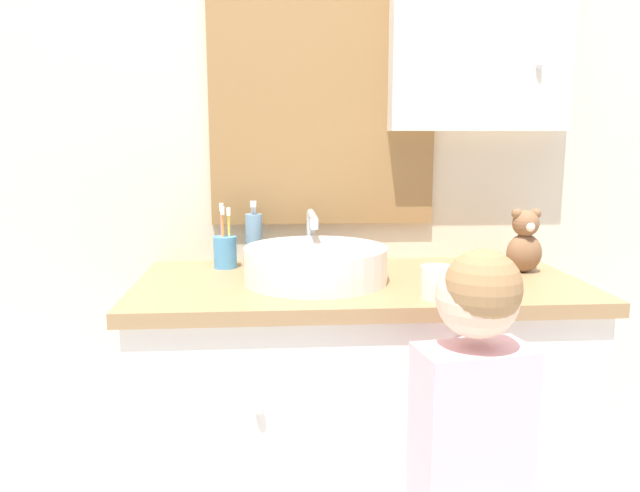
% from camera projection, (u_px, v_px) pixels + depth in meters
% --- Properties ---
extents(wall_back, '(3.20, 0.18, 2.50)m').
position_uv_depth(wall_back, '(355.00, 105.00, 1.87)').
color(wall_back, beige).
rests_on(wall_back, ground_plane).
extents(vanity_counter, '(1.16, 0.57, 0.82)m').
position_uv_depth(vanity_counter, '(357.00, 423.00, 1.72)').
color(vanity_counter, silver).
rests_on(vanity_counter, ground_plane).
extents(sink_basin, '(0.37, 0.42, 0.17)m').
position_uv_depth(sink_basin, '(316.00, 263.00, 1.62)').
color(sink_basin, white).
rests_on(sink_basin, vanity_counter).
extents(toothbrush_holder, '(0.07, 0.07, 0.19)m').
position_uv_depth(toothbrush_holder, '(225.00, 250.00, 1.78)').
color(toothbrush_holder, '#4C93C6').
rests_on(toothbrush_holder, vanity_counter).
extents(soap_dispenser, '(0.05, 0.05, 0.19)m').
position_uv_depth(soap_dispenser, '(254.00, 239.00, 1.81)').
color(soap_dispenser, '#6B93B2').
rests_on(soap_dispenser, vanity_counter).
extents(child_figure, '(0.24, 0.49, 0.99)m').
position_uv_depth(child_figure, '(470.00, 457.00, 1.23)').
color(child_figure, slate).
rests_on(child_figure, ground_plane).
extents(teddy_bear, '(0.10, 0.08, 0.18)m').
position_uv_depth(teddy_bear, '(525.00, 242.00, 1.72)').
color(teddy_bear, brown).
rests_on(teddy_bear, vanity_counter).
extents(drinking_cup, '(0.08, 0.08, 0.08)m').
position_uv_depth(drinking_cup, '(437.00, 282.00, 1.45)').
color(drinking_cup, silver).
rests_on(drinking_cup, vanity_counter).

